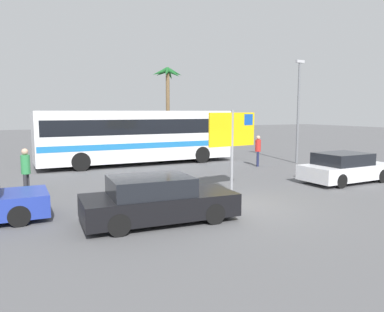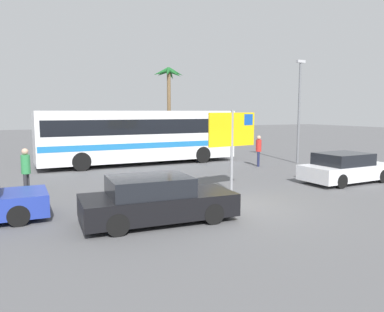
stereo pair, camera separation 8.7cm
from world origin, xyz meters
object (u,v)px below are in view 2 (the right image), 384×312
(pedestrian_near_sign, at_px, (259,148))
(pedestrian_by_bus, at_px, (26,168))
(bus_rear_coach, at_px, (136,131))
(ferry_sign, at_px, (233,133))
(car_white, at_px, (346,168))
(car_black, at_px, (156,200))
(bus_front_coach, at_px, (139,134))

(pedestrian_near_sign, height_order, pedestrian_by_bus, pedestrian_by_bus)
(bus_rear_coach, relative_size, pedestrian_by_bus, 6.46)
(ferry_sign, distance_m, pedestrian_near_sign, 7.23)
(car_white, bearing_deg, car_black, -170.46)
(bus_front_coach, xyz_separation_m, pedestrian_by_bus, (-6.49, -6.58, -0.71))
(car_white, bearing_deg, bus_rear_coach, 110.36)
(ferry_sign, relative_size, car_white, 0.75)
(pedestrian_by_bus, bearing_deg, ferry_sign, -170.41)
(car_black, bearing_deg, pedestrian_near_sign, 43.48)
(pedestrian_near_sign, distance_m, pedestrian_by_bus, 12.56)
(car_black, distance_m, pedestrian_by_bus, 5.93)
(bus_front_coach, relative_size, car_white, 2.74)
(car_white, xyz_separation_m, car_black, (-9.67, -1.90, 0.00))
(bus_front_coach, bearing_deg, pedestrian_by_bus, -134.59)
(bus_front_coach, xyz_separation_m, ferry_sign, (0.84, -9.08, 0.54))
(car_white, bearing_deg, pedestrian_near_sign, 94.23)
(bus_front_coach, height_order, pedestrian_near_sign, bus_front_coach)
(bus_rear_coach, xyz_separation_m, car_black, (-4.26, -15.35, -1.15))
(car_black, relative_size, pedestrian_by_bus, 2.45)
(bus_front_coach, distance_m, pedestrian_near_sign, 7.08)
(bus_front_coach, distance_m, pedestrian_by_bus, 9.27)
(bus_front_coach, height_order, car_white, bus_front_coach)
(car_white, height_order, pedestrian_by_bus, pedestrian_by_bus)
(car_black, xyz_separation_m, pedestrian_by_bus, (-3.20, 4.98, 0.44))
(pedestrian_near_sign, bearing_deg, bus_rear_coach, 163.27)
(car_black, bearing_deg, ferry_sign, 34.66)
(bus_front_coach, relative_size, car_black, 2.63)
(bus_rear_coach, height_order, car_white, bus_rear_coach)
(car_white, bearing_deg, pedestrian_by_bus, 164.97)
(ferry_sign, bearing_deg, bus_front_coach, 88.80)
(car_white, distance_m, pedestrian_by_bus, 13.24)
(bus_front_coach, height_order, ferry_sign, ferry_sign)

